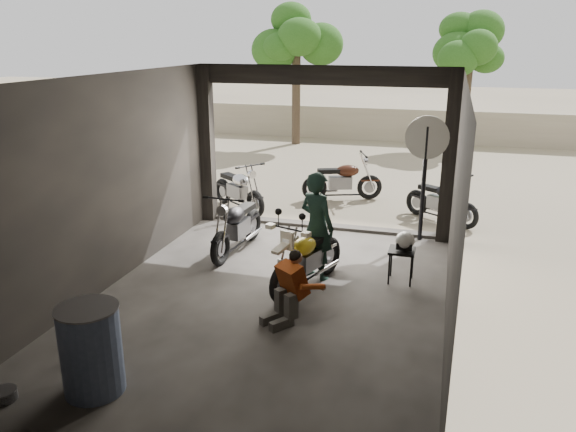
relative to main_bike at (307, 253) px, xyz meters
The scene contains 16 objects.
ground 0.97m from the main_bike, 122.63° to the right, with size 80.00×80.00×0.00m, color #7A6D56.
garage 0.84m from the main_bike, 164.16° to the right, with size 7.00×7.13×3.20m.
boundary_wall 13.34m from the main_bike, 91.84° to the left, with size 18.00×0.30×1.20m, color gray.
tree_left 12.79m from the main_bike, 106.16° to the left, with size 2.20×2.20×5.60m.
tree_right 13.87m from the main_bike, 79.91° to the left, with size 2.20×2.20×5.00m.
main_bike is the anchor object (origin of this frame).
left_bike 1.92m from the main_bike, 144.76° to the left, with size 0.70×1.69×1.14m, color black, non-canonical shape.
outside_bike_a 4.30m from the main_bike, 125.03° to the left, with size 0.68×1.65×1.12m, color black, non-canonical shape.
outside_bike_b 4.99m from the main_bike, 94.75° to the left, with size 0.68×1.66×1.12m, color #3A190E, non-canonical shape.
outside_bike_c 4.35m from the main_bike, 64.42° to the left, with size 0.64×1.55×1.05m, color black, non-canonical shape.
rider 0.50m from the main_bike, 82.74° to the left, with size 0.64×0.42×1.75m, color black.
mechanic 1.19m from the main_bike, 89.56° to the right, with size 0.50×0.68×0.98m, color #B04917, non-canonical shape.
stool 1.49m from the main_bike, 22.99° to the left, with size 0.40×0.40×0.55m.
helmet 1.53m from the main_bike, 23.56° to the left, with size 0.30×0.31×0.28m, color silver.
oil_drum 3.60m from the main_bike, 115.58° to the right, with size 0.65×0.65×1.00m, color #435271.
sign_post 3.21m from the main_bike, 59.49° to the left, with size 0.79×0.08×2.37m.
Camera 1 is at (2.35, -7.04, 3.69)m, focal length 35.00 mm.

